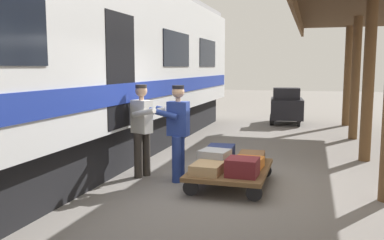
# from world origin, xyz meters

# --- Properties ---
(ground_plane) EXTENTS (60.00, 60.00, 0.00)m
(ground_plane) POSITION_xyz_m (0.00, 0.00, 0.00)
(ground_plane) COLOR slate
(train_car) EXTENTS (3.02, 17.64, 4.00)m
(train_car) POSITION_xyz_m (3.52, 0.00, 2.06)
(train_car) COLOR silver
(train_car) RESTS_ON ground_plane
(luggage_cart) EXTENTS (1.25, 1.79, 0.32)m
(luggage_cart) POSITION_xyz_m (0.08, -0.14, 0.27)
(luggage_cart) COLOR brown
(luggage_cart) RESTS_ON ground_plane
(suitcase_tan_vintage) EXTENTS (0.49, 0.61, 0.16)m
(suitcase_tan_vintage) POSITION_xyz_m (0.36, 0.35, 0.40)
(suitcase_tan_vintage) COLOR tan
(suitcase_tan_vintage) RESTS_ON luggage_cart
(suitcase_orange_carryall) EXTENTS (0.53, 0.62, 0.17)m
(suitcase_orange_carryall) POSITION_xyz_m (-0.20, -0.14, 0.41)
(suitcase_orange_carryall) COLOR #CC6B23
(suitcase_orange_carryall) RESTS_ON luggage_cart
(suitcase_gray_aluminum) EXTENTS (0.54, 0.51, 0.29)m
(suitcase_gray_aluminum) POSITION_xyz_m (0.36, -0.14, 0.46)
(suitcase_gray_aluminum) COLOR #9EA0A5
(suitcase_gray_aluminum) RESTS_ON luggage_cart
(suitcase_brown_leather) EXTENTS (0.47, 0.62, 0.17)m
(suitcase_brown_leather) POSITION_xyz_m (-0.20, -0.63, 0.40)
(suitcase_brown_leather) COLOR brown
(suitcase_brown_leather) RESTS_ON luggage_cart
(suitcase_navy_fabric) EXTENTS (0.49, 0.53, 0.27)m
(suitcase_navy_fabric) POSITION_xyz_m (0.36, -0.63, 0.46)
(suitcase_navy_fabric) COLOR navy
(suitcase_navy_fabric) RESTS_ON luggage_cart
(suitcase_maroon_trunk) EXTENTS (0.50, 0.47, 0.28)m
(suitcase_maroon_trunk) POSITION_xyz_m (-0.20, 0.35, 0.46)
(suitcase_maroon_trunk) COLOR maroon
(suitcase_maroon_trunk) RESTS_ON luggage_cart
(porter_in_overalls) EXTENTS (0.67, 0.43, 1.70)m
(porter_in_overalls) POSITION_xyz_m (1.06, -0.19, 0.93)
(porter_in_overalls) COLOR navy
(porter_in_overalls) RESTS_ON ground_plane
(porter_by_door) EXTENTS (0.74, 0.59, 1.70)m
(porter_by_door) POSITION_xyz_m (1.75, -0.27, 0.93)
(porter_by_door) COLOR #332D28
(porter_by_door) RESTS_ON ground_plane
(baggage_tug) EXTENTS (1.25, 1.79, 1.30)m
(baggage_tug) POSITION_xyz_m (-0.33, -8.37, 0.63)
(baggage_tug) COLOR black
(baggage_tug) RESTS_ON ground_plane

